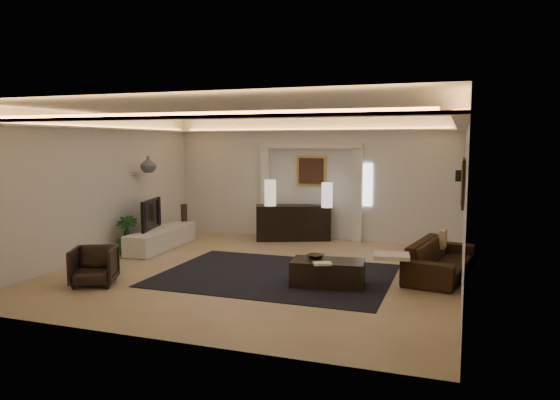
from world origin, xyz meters
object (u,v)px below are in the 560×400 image
(console, at_px, (293,223))
(sofa, at_px, (441,259))
(coffee_table, at_px, (328,273))
(armchair, at_px, (94,266))

(console, bearing_deg, sofa, -56.97)
(console, xyz_separation_m, coffee_table, (1.78, -3.66, -0.20))
(armchair, bearing_deg, coffee_table, -6.20)
(console, distance_m, armchair, 5.23)
(coffee_table, distance_m, armchair, 3.84)
(sofa, bearing_deg, coffee_table, 136.02)
(coffee_table, bearing_deg, console, 108.88)
(console, relative_size, armchair, 2.52)
(sofa, height_order, coffee_table, sofa)
(sofa, xyz_separation_m, armchair, (-5.36, -2.45, 0.01))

